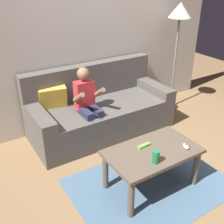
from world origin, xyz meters
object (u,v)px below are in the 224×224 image
Objects in this scene: person_seated_on_couch at (88,103)px; soda_can at (156,157)px; coffee_table at (152,156)px; floor_lamp at (179,19)px; couch at (99,110)px; game_remote_lime_near_edge at (144,146)px; nunchuk_white at (186,146)px.

person_seated_on_couch reaches higher than soda_can.
floor_lamp is at bearing 41.30° from coffee_table.
couch is 1.25m from coffee_table.
person_seated_on_couch is 1.78m from floor_lamp.
soda_can is (-0.21, -1.40, 0.20)m from couch.
coffee_table is at bearing 57.78° from soda_can.
floor_lamp is (1.57, 0.20, 0.81)m from person_seated_on_couch.
floor_lamp is at bearing 38.52° from game_remote_lime_near_edge.
couch is at bearing 81.48° from soda_can.
person_seated_on_couch is 9.71× the size of nunchuk_white.
person_seated_on_couch reaches higher than nunchuk_white.
person_seated_on_couch is at bearing -143.70° from couch.
coffee_table is at bearing -69.76° from game_remote_lime_near_edge.
coffee_table is 0.23m from soda_can.
couch reaches higher than soda_can.
soda_can is at bearing -177.73° from nunchuk_white.
nunchuk_white is at bearing -35.26° from game_remote_lime_near_edge.
game_remote_lime_near_edge is at bearing 110.24° from coffee_table.
floor_lamp is at bearing 7.37° from person_seated_on_couch.
game_remote_lime_near_edge reaches higher than coffee_table.
nunchuk_white is (0.33, -0.23, 0.01)m from game_remote_lime_near_edge.
game_remote_lime_near_edge is at bearing -97.15° from couch.
soda_can reaches higher than game_remote_lime_near_edge.
person_seated_on_couch is at bearing 96.40° from game_remote_lime_near_edge.
soda_can is at bearing -104.70° from game_remote_lime_near_edge.
person_seated_on_couch is (-0.25, -0.19, 0.25)m from couch.
floor_lamp is (1.43, 1.26, 1.00)m from coffee_table.
soda_can reaches higher than coffee_table.
floor_lamp is (1.32, 0.02, 1.06)m from couch.
couch reaches higher than game_remote_lime_near_edge.
floor_lamp reaches higher than coffee_table.
person_seated_on_couch reaches higher than game_remote_lime_near_edge.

